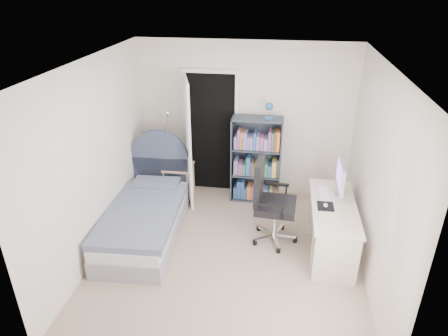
# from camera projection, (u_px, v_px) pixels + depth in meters

# --- Properties ---
(room_shell) EXTENTS (3.50, 3.70, 2.60)m
(room_shell) POSITION_uv_depth(u_px,v_px,m) (229.00, 170.00, 4.76)
(room_shell) COLOR gray
(room_shell) RESTS_ON ground
(door) EXTENTS (0.92, 0.80, 2.06)m
(door) POSITION_uv_depth(u_px,v_px,m) (196.00, 137.00, 6.31)
(door) COLOR black
(door) RESTS_ON ground
(bed) EXTENTS (1.04, 2.05, 1.23)m
(bed) POSITION_uv_depth(u_px,v_px,m) (146.00, 216.00, 5.64)
(bed) COLOR gray
(bed) RESTS_ON ground
(nightstand) EXTENTS (0.45, 0.45, 0.65)m
(nightstand) POSITION_uv_depth(u_px,v_px,m) (178.00, 173.00, 6.52)
(nightstand) COLOR #DCB087
(nightstand) RESTS_ON ground
(floor_lamp) EXTENTS (0.22, 0.22, 1.53)m
(floor_lamp) POSITION_uv_depth(u_px,v_px,m) (169.00, 164.00, 6.38)
(floor_lamp) COLOR silver
(floor_lamp) RESTS_ON ground
(bookcase) EXTENTS (0.80, 0.34, 1.66)m
(bookcase) POSITION_uv_depth(u_px,v_px,m) (257.00, 163.00, 6.36)
(bookcase) COLOR #353F48
(bookcase) RESTS_ON ground
(desk) EXTENTS (0.57, 1.42, 1.17)m
(desk) POSITION_uv_depth(u_px,v_px,m) (331.00, 225.00, 5.25)
(desk) COLOR beige
(desk) RESTS_ON ground
(office_chair) EXTENTS (0.62, 0.64, 1.20)m
(office_chair) POSITION_uv_depth(u_px,v_px,m) (269.00, 198.00, 5.34)
(office_chair) COLOR silver
(office_chair) RESTS_ON ground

